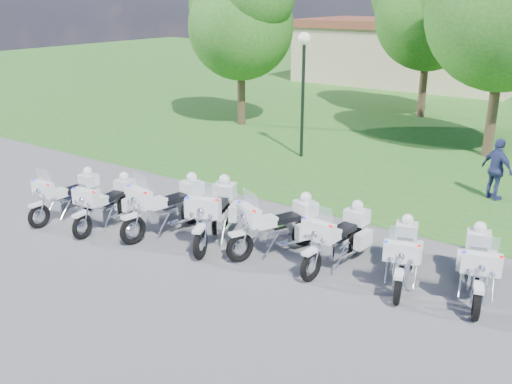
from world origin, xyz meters
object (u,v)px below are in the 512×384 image
Objects in this scene: motorcycle_2 at (168,205)px; motorcycle_5 at (338,237)px; motorcycle_3 at (215,212)px; motorcycle_0 at (68,195)px; motorcycle_6 at (403,254)px; motorcycle_7 at (478,265)px; bystander_c at (497,170)px; motorcycle_1 at (108,202)px; motorcycle_4 at (278,225)px; lamp_post at (304,65)px.

motorcycle_2 reaches higher than motorcycle_5.
motorcycle_0 is at bearing -6.69° from motorcycle_3.
motorcycle_2 is 5.85m from motorcycle_6.
motorcycle_5 is at bearing -8.33° from motorcycle_7.
motorcycle_3 is 8.44m from bystander_c.
motorcycle_7 is (10.06, 1.94, 0.03)m from motorcycle_0.
motorcycle_7 is (8.74, 1.75, 0.02)m from motorcycle_1.
motorcycle_6 is at bearing -2.72° from motorcycle_7.
motorcycle_4 is 1.00× the size of motorcycle_7.
bystander_c reaches higher than motorcycle_7.
motorcycle_1 is 1.00× the size of motorcycle_4.
motorcycle_6 is at bearing -162.43° from motorcycle_2.
motorcycle_1 is 1.00× the size of motorcycle_7.
motorcycle_7 reaches higher than motorcycle_1.
lamp_post is at bearing -74.04° from motorcycle_2.
motorcycle_6 is (2.89, 0.24, -0.05)m from motorcycle_4.
lamp_post is at bearing -56.15° from motorcycle_7.
motorcycle_2 is at bearing -83.47° from lamp_post.
motorcycle_6 is 6.42m from bystander_c.
motorcycle_4 is at bearing -173.25° from motorcycle_1.
motorcycle_3 is 5.97m from motorcycle_7.
motorcycle_4 is at bearing -62.81° from lamp_post.
motorcycle_3 reaches higher than motorcycle_7.
motorcycle_2 is at bearing -8.77° from motorcycle_3.
motorcycle_4 is (4.44, 1.18, 0.04)m from motorcycle_1.
bystander_c reaches higher than motorcycle_5.
motorcycle_1 is at bearing 18.77° from motorcycle_5.
motorcycle_2 is 2.96m from motorcycle_4.
motorcycle_2 reaches higher than motorcycle_6.
lamp_post is (-5.25, 7.23, 2.66)m from motorcycle_5.
bystander_c is (6.98, -0.77, -2.43)m from lamp_post.
motorcycle_4 reaches higher than motorcycle_7.
motorcycle_1 is 0.92× the size of motorcycle_3.
motorcycle_5 is 6.69m from bystander_c.
motorcycle_2 is 4.40m from motorcycle_5.
motorcycle_0 is 0.91× the size of motorcycle_3.
motorcycle_5 is 1.46m from motorcycle_6.
lamp_post is (0.63, 8.60, 2.69)m from motorcycle_1.
bystander_c reaches higher than motorcycle_1.
motorcycle_2 is 1.31m from motorcycle_3.
motorcycle_1 is at bearing 75.46° from bystander_c.
motorcycle_4 is 1.03× the size of motorcycle_6.
motorcycle_1 is 2.96m from motorcycle_3.
motorcycle_4 is (5.77, 1.37, 0.05)m from motorcycle_0.
motorcycle_0 is 1.24× the size of bystander_c.
motorcycle_0 is 0.98× the size of motorcycle_7.
motorcycle_7 is at bearing -176.78° from motorcycle_1.
motorcycle_1 is 10.92m from bystander_c.
motorcycle_4 is 0.51× the size of lamp_post.
motorcycle_3 reaches higher than motorcycle_2.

